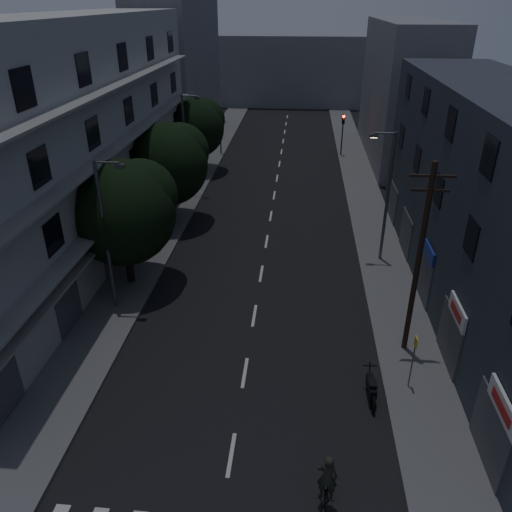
% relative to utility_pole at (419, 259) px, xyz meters
% --- Properties ---
extents(ground, '(160.00, 160.00, 0.00)m').
position_rel_utility_pole_xyz_m(ground, '(-7.30, 16.20, -4.87)').
color(ground, black).
rests_on(ground, ground).
extents(sidewalk_left, '(3.00, 90.00, 0.15)m').
position_rel_utility_pole_xyz_m(sidewalk_left, '(-14.80, 16.20, -4.79)').
color(sidewalk_left, '#565659').
rests_on(sidewalk_left, ground).
extents(sidewalk_right, '(3.00, 90.00, 0.15)m').
position_rel_utility_pole_xyz_m(sidewalk_right, '(0.20, 16.20, -4.79)').
color(sidewalk_right, '#565659').
rests_on(sidewalk_right, ground).
extents(lane_markings, '(0.15, 60.50, 0.01)m').
position_rel_utility_pole_xyz_m(lane_markings, '(-7.30, 22.45, -4.86)').
color(lane_markings, beige).
rests_on(lane_markings, ground).
extents(building_left, '(7.00, 36.00, 14.00)m').
position_rel_utility_pole_xyz_m(building_left, '(-19.28, 9.20, 2.13)').
color(building_left, '#A8A8A3').
rests_on(building_left, ground).
extents(building_right, '(6.19, 28.00, 11.00)m').
position_rel_utility_pole_xyz_m(building_right, '(4.69, 5.20, 0.63)').
color(building_right, '#2B303B').
rests_on(building_right, ground).
extents(building_far_left, '(6.00, 20.00, 16.00)m').
position_rel_utility_pole_xyz_m(building_far_left, '(-19.30, 39.20, 3.13)').
color(building_far_left, slate).
rests_on(building_far_left, ground).
extents(building_far_right, '(6.00, 20.00, 13.00)m').
position_rel_utility_pole_xyz_m(building_far_right, '(4.70, 33.20, 1.63)').
color(building_far_right, slate).
rests_on(building_far_right, ground).
extents(building_far_end, '(24.00, 8.00, 10.00)m').
position_rel_utility_pole_xyz_m(building_far_end, '(-7.30, 61.20, 0.13)').
color(building_far_end, slate).
rests_on(building_far_end, ground).
extents(tree_near, '(5.83, 5.83, 7.19)m').
position_rel_utility_pole_xyz_m(tree_near, '(-14.69, 4.95, -0.22)').
color(tree_near, black).
rests_on(tree_near, sidewalk_left).
extents(tree_mid, '(5.81, 5.81, 7.14)m').
position_rel_utility_pole_xyz_m(tree_mid, '(-14.53, 13.97, -0.25)').
color(tree_mid, black).
rests_on(tree_mid, sidewalk_left).
extents(tree_far, '(5.42, 5.42, 6.70)m').
position_rel_utility_pole_xyz_m(tree_far, '(-14.99, 26.12, -0.52)').
color(tree_far, black).
rests_on(tree_far, sidewalk_left).
extents(traffic_signal_far_right, '(0.28, 0.37, 4.10)m').
position_rel_utility_pole_xyz_m(traffic_signal_far_right, '(-1.02, 32.56, -1.77)').
color(traffic_signal_far_right, black).
rests_on(traffic_signal_far_right, sidewalk_right).
extents(traffic_signal_far_left, '(0.28, 0.37, 4.10)m').
position_rel_utility_pole_xyz_m(traffic_signal_far_left, '(-13.66, 32.08, -1.77)').
color(traffic_signal_far_left, black).
rests_on(traffic_signal_far_left, sidewalk_left).
extents(street_lamp_left_near, '(1.51, 0.25, 8.00)m').
position_rel_utility_pole_xyz_m(street_lamp_left_near, '(-14.61, 2.22, -0.27)').
color(street_lamp_left_near, '#53575B').
rests_on(street_lamp_left_near, sidewalk_left).
extents(street_lamp_right, '(1.51, 0.25, 8.00)m').
position_rel_utility_pole_xyz_m(street_lamp_right, '(-0.08, 9.11, -0.27)').
color(street_lamp_right, '#515458').
rests_on(street_lamp_right, sidewalk_right).
extents(street_lamp_left_far, '(1.51, 0.25, 8.00)m').
position_rel_utility_pole_xyz_m(street_lamp_left_far, '(-14.51, 19.97, -0.27)').
color(street_lamp_left_far, '#54575B').
rests_on(street_lamp_left_far, sidewalk_left).
extents(utility_pole, '(1.80, 0.24, 9.00)m').
position_rel_utility_pole_xyz_m(utility_pole, '(0.00, 0.00, 0.00)').
color(utility_pole, black).
rests_on(utility_pole, sidewalk_right).
extents(bus_stop_sign, '(0.06, 0.35, 2.52)m').
position_rel_utility_pole_xyz_m(bus_stop_sign, '(-0.28, -2.68, -2.98)').
color(bus_stop_sign, '#595B60').
rests_on(bus_stop_sign, sidewalk_right).
extents(motorcycle, '(0.60, 2.08, 1.33)m').
position_rel_utility_pole_xyz_m(motorcycle, '(-1.95, -3.42, -4.34)').
color(motorcycle, black).
rests_on(motorcycle, ground).
extents(cyclist, '(0.86, 1.86, 2.27)m').
position_rel_utility_pole_xyz_m(cyclist, '(-3.97, -8.55, -4.10)').
color(cyclist, black).
rests_on(cyclist, ground).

